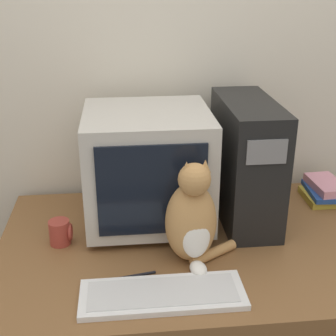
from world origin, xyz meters
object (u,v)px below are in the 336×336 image
at_px(mug, 61,232).
at_px(pen, 132,276).
at_px(computer_tower, 246,161).
at_px(keyboard, 163,294).
at_px(cat, 192,219).
at_px(crt_monitor, 148,167).
at_px(book_stack, 324,191).

bearing_deg(mug, pen, -43.01).
distance_m(computer_tower, keyboard, 0.61).
height_order(keyboard, cat, cat).
distance_m(pen, mug, 0.32).
bearing_deg(crt_monitor, computer_tower, 0.31).
bearing_deg(book_stack, computer_tower, -165.35).
bearing_deg(cat, mug, 153.59).
bearing_deg(mug, crt_monitor, 22.60).
height_order(keyboard, book_stack, book_stack).
relative_size(crt_monitor, book_stack, 2.12).
bearing_deg(crt_monitor, cat, -66.11).
xyz_separation_m(crt_monitor, mug, (-0.31, -0.13, -0.17)).
bearing_deg(keyboard, book_stack, 37.61).
xyz_separation_m(crt_monitor, cat, (0.12, -0.27, -0.07)).
height_order(crt_monitor, mug, crt_monitor).
xyz_separation_m(crt_monitor, computer_tower, (0.36, 0.00, 0.01)).
xyz_separation_m(crt_monitor, keyboard, (0.01, -0.45, -0.21)).
relative_size(keyboard, pen, 3.25).
relative_size(cat, mug, 4.10).
relative_size(keyboard, cat, 1.34).
relative_size(keyboard, mug, 5.50).
relative_size(cat, pen, 2.42).
xyz_separation_m(cat, book_stack, (0.60, 0.37, -0.11)).
distance_m(book_stack, mug, 1.06).
height_order(crt_monitor, pen, crt_monitor).
xyz_separation_m(keyboard, pen, (-0.08, 0.10, -0.01)).
bearing_deg(keyboard, crt_monitor, 91.22).
bearing_deg(cat, crt_monitor, 105.87).
relative_size(crt_monitor, computer_tower, 0.96).
bearing_deg(keyboard, mug, 134.67).
bearing_deg(pen, mug, 136.99).
xyz_separation_m(computer_tower, book_stack, (0.37, 0.10, -0.19)).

